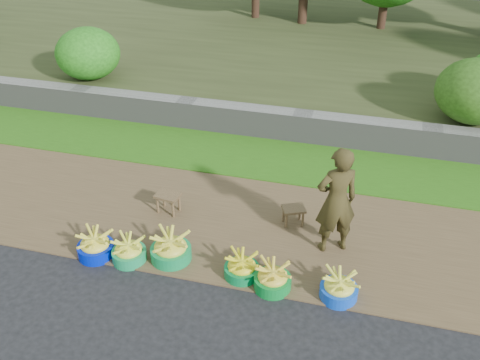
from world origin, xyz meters
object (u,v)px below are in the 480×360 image
(basin_a, at_px, (95,246))
(basin_d, at_px, (242,267))
(basin_e, at_px, (273,278))
(stool_right, at_px, (294,211))
(basin_f, at_px, (339,288))
(vendor_woman, at_px, (336,201))
(stool_left, at_px, (168,198))
(basin_c, at_px, (171,249))
(basin_b, at_px, (129,251))

(basin_a, xyz_separation_m, basin_d, (1.96, 0.10, -0.01))
(basin_e, height_order, stool_right, basin_e)
(basin_d, relative_size, basin_f, 0.97)
(basin_f, height_order, stool_right, basin_f)
(stool_right, height_order, vendor_woman, vendor_woman)
(basin_d, height_order, basin_f, basin_f)
(basin_f, height_order, stool_left, basin_f)
(basin_a, distance_m, basin_f, 3.18)
(basin_c, relative_size, basin_e, 1.16)
(basin_c, height_order, basin_e, basin_c)
(basin_d, height_order, stool_right, basin_d)
(basin_d, distance_m, stool_left, 1.76)
(basin_e, relative_size, stool_left, 1.22)
(basin_e, height_order, vendor_woman, vendor_woman)
(basin_e, xyz_separation_m, vendor_woman, (0.61, 0.94, 0.63))
(basin_e, bearing_deg, basin_f, 3.26)
(basin_e, relative_size, vendor_woman, 0.30)
(stool_right, bearing_deg, basin_c, -140.33)
(basin_c, relative_size, basin_d, 1.20)
(vendor_woman, bearing_deg, stool_right, -60.55)
(stool_left, relative_size, stool_right, 0.98)
(vendor_woman, bearing_deg, basin_a, -9.47)
(basin_e, xyz_separation_m, stool_right, (0.01, 1.34, 0.09))
(basin_c, relative_size, stool_left, 1.41)
(basin_a, height_order, basin_e, basin_a)
(basin_a, bearing_deg, stool_right, 29.22)
(basin_a, xyz_separation_m, basin_c, (0.99, 0.18, 0.02))
(stool_left, height_order, stool_right, stool_left)
(basin_f, bearing_deg, stool_left, 156.81)
(vendor_woman, bearing_deg, stool_left, -32.19)
(stool_right, bearing_deg, stool_left, -174.55)
(basin_d, distance_m, basin_f, 1.21)
(basin_f, xyz_separation_m, stool_right, (-0.79, 1.29, 0.09))
(basin_b, xyz_separation_m, basin_f, (2.71, 0.02, 0.00))
(basin_c, height_order, basin_f, basin_c)
(stool_left, distance_m, vendor_woman, 2.48)
(basin_e, bearing_deg, basin_c, 172.80)
(basin_b, distance_m, basin_d, 1.50)
(basin_d, bearing_deg, stool_left, 142.70)
(basin_c, bearing_deg, basin_a, -169.96)
(basin_a, distance_m, basin_e, 2.38)
(basin_a, bearing_deg, basin_c, 10.04)
(basin_a, relative_size, stool_left, 1.27)
(stool_left, bearing_deg, basin_b, -95.00)
(basin_d, relative_size, stool_left, 1.17)
(basin_c, height_order, basin_d, basin_c)
(basin_f, height_order, vendor_woman, vendor_woman)
(basin_b, bearing_deg, basin_f, 0.50)
(basin_d, bearing_deg, basin_f, -2.51)
(basin_d, distance_m, basin_e, 0.43)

